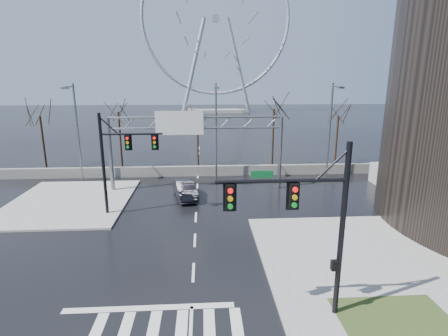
{
  "coord_description": "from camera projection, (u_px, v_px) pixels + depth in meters",
  "views": [
    {
      "loc": [
        0.65,
        -17.4,
        10.42
      ],
      "look_at": [
        2.17,
        7.65,
        4.0
      ],
      "focal_mm": 28.0,
      "sensor_mm": 36.0,
      "label": 1
    }
  ],
  "objects": [
    {
      "name": "tree_far_left",
      "position": [
        41.0,
        122.0,
        40.15
      ],
      "size": [
        3.5,
        3.5,
        7.0
      ],
      "color": "black",
      "rests_on": "ground"
    },
    {
      "name": "signal_mast_near",
      "position": [
        312.0,
        216.0,
        14.56
      ],
      "size": [
        5.52,
        0.41,
        8.0
      ],
      "color": "black",
      "rests_on": "ground"
    },
    {
      "name": "sign_gantry",
      "position": [
        192.0,
        137.0,
        32.54
      ],
      "size": [
        16.36,
        0.4,
        7.6
      ],
      "color": "slate",
      "rests_on": "ground"
    },
    {
      "name": "sidewalk_right_ext",
      "position": [
        354.0,
        249.0,
        21.88
      ],
      "size": [
        12.0,
        10.0,
        0.15
      ],
      "primitive_type": "cube",
      "color": "gray",
      "rests_on": "ground"
    },
    {
      "name": "car",
      "position": [
        185.0,
        190.0,
        31.33
      ],
      "size": [
        2.6,
        4.89,
        1.53
      ],
      "primitive_type": "imported",
      "rotation": [
        0.0,
        0.0,
        0.22
      ],
      "color": "black",
      "rests_on": "ground"
    },
    {
      "name": "tree_left",
      "position": [
        119.0,
        119.0,
        40.09
      ],
      "size": [
        3.75,
        3.75,
        7.5
      ],
      "color": "black",
      "rests_on": "ground"
    },
    {
      "name": "streetlight_left",
      "position": [
        76.0,
        126.0,
        34.78
      ],
      "size": [
        0.5,
        2.55,
        10.0
      ],
      "color": "slate",
      "rests_on": "ground"
    },
    {
      "name": "signal_mast_far",
      "position": [
        117.0,
        155.0,
        26.5
      ],
      "size": [
        4.72,
        0.41,
        8.0
      ],
      "color": "black",
      "rests_on": "ground"
    },
    {
      "name": "tree_center",
      "position": [
        197.0,
        124.0,
        41.79
      ],
      "size": [
        3.25,
        3.25,
        6.5
      ],
      "color": "black",
      "rests_on": "ground"
    },
    {
      "name": "streetlight_right",
      "position": [
        331.0,
        124.0,
        36.3
      ],
      "size": [
        0.5,
        2.55,
        10.0
      ],
      "color": "slate",
      "rests_on": "ground"
    },
    {
      "name": "tree_far_right",
      "position": [
        338.0,
        121.0,
        42.24
      ],
      "size": [
        3.4,
        3.4,
        6.8
      ],
      "color": "black",
      "rests_on": "ground"
    },
    {
      "name": "streetlight_mid",
      "position": [
        216.0,
        125.0,
        35.6
      ],
      "size": [
        0.5,
        2.55,
        10.0
      ],
      "color": "slate",
      "rests_on": "ground"
    },
    {
      "name": "grass_strip",
      "position": [
        400.0,
        325.0,
        15.03
      ],
      "size": [
        5.0,
        4.0,
        0.02
      ],
      "primitive_type": "cube",
      "color": "#273616",
      "rests_on": "sidewalk_near"
    },
    {
      "name": "barrier_wall",
      "position": [
        198.0,
        171.0,
        38.58
      ],
      "size": [
        52.0,
        0.5,
        1.1
      ],
      "primitive_type": "cube",
      "color": "slate",
      "rests_on": "ground"
    },
    {
      "name": "sidewalk_far",
      "position": [
        70.0,
        202.0,
        30.32
      ],
      "size": [
        10.0,
        12.0,
        0.15
      ],
      "primitive_type": "cube",
      "color": "gray",
      "rests_on": "ground"
    },
    {
      "name": "ferris_wheel",
      "position": [
        216.0,
        25.0,
        105.06
      ],
      "size": [
        45.0,
        6.0,
        50.91
      ],
      "color": "gray",
      "rests_on": "ground"
    },
    {
      "name": "tree_right",
      "position": [
        274.0,
        116.0,
        41.09
      ],
      "size": [
        3.9,
        3.9,
        7.8
      ],
      "color": "black",
      "rests_on": "ground"
    },
    {
      "name": "ground",
      "position": [
        193.0,
        272.0,
        19.38
      ],
      "size": [
        260.0,
        260.0,
        0.0
      ],
      "primitive_type": "plane",
      "color": "black",
      "rests_on": "ground"
    }
  ]
}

